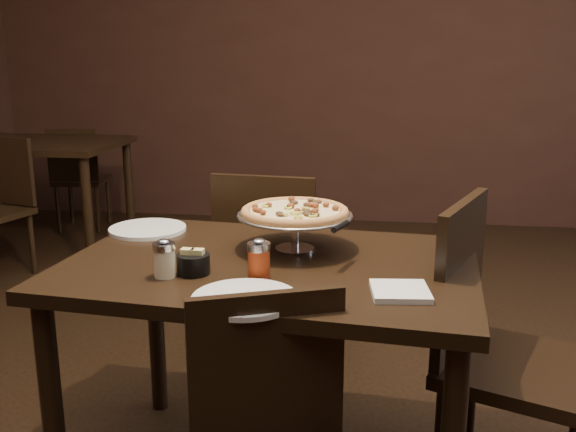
# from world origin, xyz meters

# --- Properties ---
(room) EXTENTS (6.04, 7.04, 2.84)m
(room) POSITION_xyz_m (0.06, 0.03, 1.40)
(room) COLOR black
(room) RESTS_ON ground
(dining_table) EXTENTS (1.31, 0.94, 0.78)m
(dining_table) POSITION_xyz_m (-0.08, -0.04, 0.67)
(dining_table) COLOR black
(dining_table) RESTS_ON ground
(background_table) EXTENTS (1.28, 0.85, 0.80)m
(background_table) POSITION_xyz_m (-2.20, 2.33, 0.69)
(background_table) COLOR black
(background_table) RESTS_ON ground
(pizza_stand) EXTENTS (0.37, 0.37, 0.15)m
(pizza_stand) POSITION_xyz_m (-0.02, 0.08, 0.90)
(pizza_stand) COLOR silver
(pizza_stand) RESTS_ON dining_table
(parmesan_shaker) EXTENTS (0.06, 0.06, 0.11)m
(parmesan_shaker) POSITION_xyz_m (-0.35, -0.23, 0.83)
(parmesan_shaker) COLOR beige
(parmesan_shaker) RESTS_ON dining_table
(pepper_flake_shaker) EXTENTS (0.07, 0.07, 0.12)m
(pepper_flake_shaker) POSITION_xyz_m (-0.09, -0.20, 0.83)
(pepper_flake_shaker) COLOR maroon
(pepper_flake_shaker) RESTS_ON dining_table
(packet_caddy) EXTENTS (0.10, 0.10, 0.07)m
(packet_caddy) POSITION_xyz_m (-0.28, -0.19, 0.81)
(packet_caddy) COLOR black
(packet_caddy) RESTS_ON dining_table
(napkin_stack) EXTENTS (0.16, 0.16, 0.02)m
(napkin_stack) POSITION_xyz_m (0.31, -0.27, 0.78)
(napkin_stack) COLOR silver
(napkin_stack) RESTS_ON dining_table
(plate_left) EXTENTS (0.27, 0.27, 0.01)m
(plate_left) POSITION_xyz_m (-0.57, 0.24, 0.78)
(plate_left) COLOR white
(plate_left) RESTS_ON dining_table
(plate_near) EXTENTS (0.28, 0.28, 0.01)m
(plate_near) POSITION_xyz_m (-0.09, -0.38, 0.78)
(plate_near) COLOR white
(plate_near) RESTS_ON dining_table
(serving_spatula) EXTENTS (0.13, 0.13, 0.02)m
(serving_spatula) POSITION_xyz_m (0.14, -0.07, 0.90)
(serving_spatula) COLOR silver
(serving_spatula) RESTS_ON pizza_stand
(chair_far) EXTENTS (0.47, 0.47, 0.92)m
(chair_far) POSITION_xyz_m (-0.20, 0.70, 0.50)
(chair_far) COLOR black
(chair_far) RESTS_ON ground
(chair_side) EXTENTS (0.59, 0.59, 0.96)m
(chair_side) POSITION_xyz_m (0.62, -0.00, 0.53)
(chair_side) COLOR black
(chair_side) RESTS_ON ground
(bg_chair_far) EXTENTS (0.44, 0.44, 0.83)m
(bg_chair_far) POSITION_xyz_m (-2.12, 2.90, 0.45)
(bg_chair_far) COLOR black
(bg_chair_far) RESTS_ON ground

